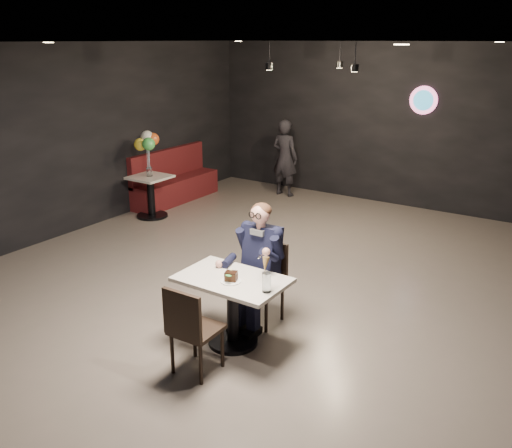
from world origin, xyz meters
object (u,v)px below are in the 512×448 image
Objects in this scene: chair_far at (262,284)px; balloon_vase at (149,172)px; seated_man at (262,263)px; sundae_glass at (267,282)px; main_table at (233,311)px; side_table at (151,195)px; chair_near at (197,327)px; passerby at (285,158)px; booth_bench at (175,176)px.

chair_far is 5.94× the size of balloon_vase.
seated_man reaches higher than sundae_glass.
main_table is 1.38× the size of side_table.
balloon_vase is at bearing 146.58° from sundae_glass.
passerby is (-2.46, 5.81, 0.31)m from chair_near.
seated_man is at bearing 0.00° from chair_far.
seated_man is 5.29m from passerby.
passerby reaches higher than balloon_vase.
side_table is 5.14× the size of balloon_vase.
chair_near is at bearing -90.00° from seated_man.
chair_near is 0.78m from sundae_glass.
balloon_vase reaches higher than side_table.
seated_man is at bearing -29.82° from balloon_vase.
main_table is 4.58m from side_table.
side_table is (-3.72, 2.13, -0.06)m from chair_far.
sundae_glass is 6.06m from passerby.
seated_man is at bearing 90.00° from main_table.
chair_far is 1.16× the size of side_table.
main_table is at bearing 117.66° from passerby.
main_table is 0.76× the size of seated_man.
seated_man is at bearing 120.20° from passerby.
chair_near reaches higher than main_table.
main_table is 0.66m from sundae_glass.
side_table is (-4.17, 2.75, -0.45)m from sundae_glass.
balloon_vase is (0.30, -1.00, 0.32)m from booth_bench.
chair_far is 1.13m from chair_near.
chair_near reaches higher than balloon_vase.
sundae_glass is (0.46, 0.51, 0.39)m from chair_near.
chair_far reaches higher than balloon_vase.
chair_far and chair_near have the same top height.
seated_man reaches higher than chair_near.
chair_near is 0.60× the size of passerby.
seated_man reaches higher than chair_far.
seated_man is 0.71× the size of booth_bench.
passerby is (1.56, 1.55, 0.26)m from booth_bench.
passerby is (-2.92, 5.30, -0.08)m from sundae_glass.
side_table is at bearing 150.18° from seated_man.
chair_near is at bearing 115.41° from passerby.
side_table is at bearing 150.18° from chair_far.
seated_man is 5.10m from booth_bench.
seated_man reaches higher than balloon_vase.
main_table is 1.20× the size of chair_near.
main_table is 0.71× the size of passerby.
balloon_vase is (-3.72, 2.13, 0.37)m from chair_far.
sundae_glass is at bearing -33.42° from balloon_vase.
sundae_glass is at bearing -33.42° from side_table.
booth_bench is at bearing 140.00° from sundae_glass.
chair_far is at bearing -29.82° from balloon_vase.
seated_man is at bearing -29.82° from side_table.
balloon_vase is 2.84m from passerby.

